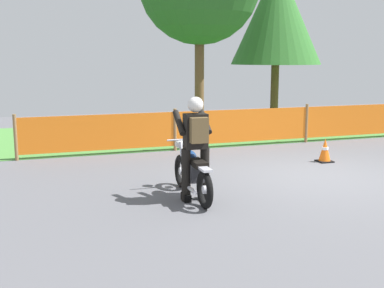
{
  "coord_description": "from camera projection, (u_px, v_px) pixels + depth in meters",
  "views": [
    {
      "loc": [
        -5.28,
        -8.09,
        2.32
      ],
      "look_at": [
        -2.77,
        -0.62,
        0.9
      ],
      "focal_mm": 45.74,
      "sensor_mm": 36.0,
      "label": 1
    }
  ],
  "objects": [
    {
      "name": "ground",
      "position": [
        315.0,
        176.0,
        9.61
      ],
      "size": [
        24.0,
        24.0,
        0.02
      ],
      "primitive_type": "cube",
      "color": "#5B5B60"
    },
    {
      "name": "grass_verge",
      "position": [
        208.0,
        131.0,
        15.28
      ],
      "size": [
        24.0,
        5.36,
        0.01
      ],
      "primitive_type": "cube",
      "color": "#4C8C3D",
      "rests_on": "ground"
    },
    {
      "name": "barrier_fence",
      "position": [
        244.0,
        126.0,
        12.69
      ],
      "size": [
        11.27,
        0.08,
        1.05
      ],
      "color": "olive",
      "rests_on": "ground"
    },
    {
      "name": "tree_near_left",
      "position": [
        277.0,
        14.0,
        16.83
      ],
      "size": [
        3.12,
        3.12,
        5.51
      ],
      "color": "brown",
      "rests_on": "ground"
    },
    {
      "name": "motorcycle_lead",
      "position": [
        192.0,
        171.0,
        8.1
      ],
      "size": [
        0.56,
        1.9,
        0.9
      ],
      "rotation": [
        0.0,
        0.0,
        1.55
      ],
      "color": "black",
      "rests_on": "ground"
    },
    {
      "name": "rider_lead",
      "position": [
        196.0,
        143.0,
        7.82
      ],
      "size": [
        0.55,
        0.68,
        1.69
      ],
      "rotation": [
        0.0,
        0.0,
        1.55
      ],
      "color": "black",
      "rests_on": "ground"
    },
    {
      "name": "traffic_cone",
      "position": [
        325.0,
        150.0,
        10.84
      ],
      "size": [
        0.32,
        0.32,
        0.53
      ],
      "color": "black",
      "rests_on": "ground"
    }
  ]
}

